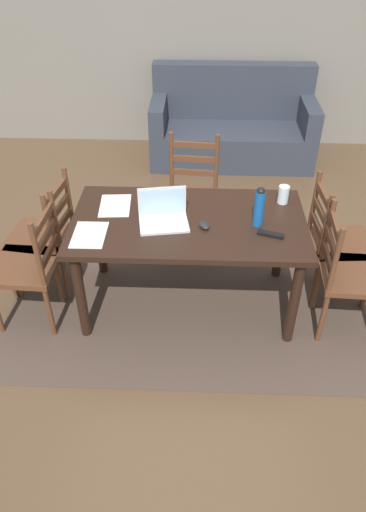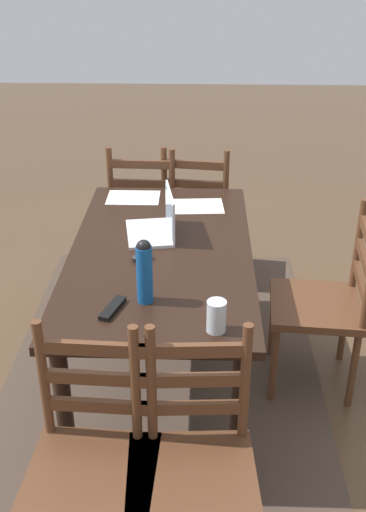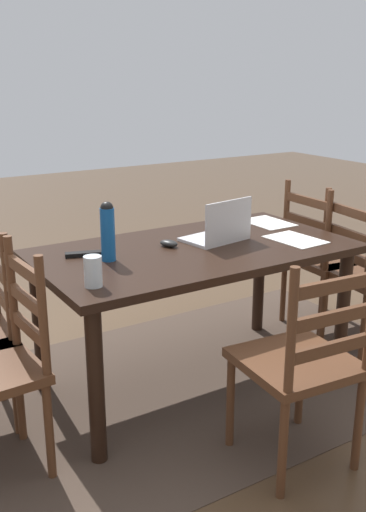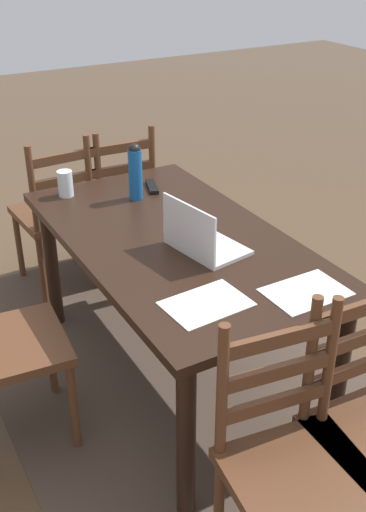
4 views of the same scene
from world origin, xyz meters
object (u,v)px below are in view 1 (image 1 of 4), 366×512
tv_remote (271,234)px  chair_left_far (44,237)px  chair_right_near (347,273)px  computer_mouse (204,225)px  chair_left_near (31,266)px  water_bottle (259,206)px  chair_right_far (337,243)px  couch (232,128)px  chair_far_head (192,196)px  dining_table (188,232)px  laptop (163,214)px  drinking_glass (283,195)px

tv_remote → chair_left_far: bearing=96.6°
chair_right_near → computer_mouse: chair_right_near is taller
chair_left_near → chair_right_near: same height
water_bottle → computer_mouse: size_ratio=2.78×
chair_right_far → chair_left_far: bearing=-179.9°
water_bottle → tv_remote: bearing=-58.8°
chair_right_near → couch: 2.77m
couch → chair_far_head: bearing=-103.6°
dining_table → chair_far_head: size_ratio=1.66×
laptop → computer_mouse: (0.27, -0.06, -0.04)m
chair_left_near → laptop: laptop is taller
couch → dining_table: bearing=-99.5°
chair_right_far → chair_right_near: 0.34m
couch → laptop: (-0.59, -2.54, 0.45)m
chair_far_head → drinking_glass: chair_far_head is taller
chair_far_head → chair_right_far: bearing=-30.4°
water_bottle → chair_left_far: bearing=172.5°
chair_left_far → chair_right_near: same height
chair_left_near → chair_left_far: (-0.00, 0.34, 0.00)m
chair_right_far → tv_remote: (-0.55, -0.33, 0.30)m
chair_left_far → chair_right_near: bearing=-8.9°
chair_left_near → chair_far_head: same height
drinking_glass → laptop: bearing=-161.6°
chair_far_head → couch: couch is taller
chair_left_near → computer_mouse: bearing=4.5°
chair_far_head → laptop: (-0.17, -0.82, 0.35)m
tv_remote → chair_far_head: bearing=46.8°
dining_table → water_bottle: water_bottle is taller
chair_far_head → water_bottle: water_bottle is taller
laptop → tv_remote: size_ratio=2.07×
water_bottle → computer_mouse: bearing=-172.4°
chair_left_near → water_bottle: water_bottle is taller
chair_right_near → drinking_glass: chair_right_near is taller
chair_left_near → couch: bearing=60.9°
chair_right_far → tv_remote: chair_right_far is taller
couch → tv_remote: 2.71m
chair_right_far → tv_remote: size_ratio=5.59×
tv_remote → couch: bearing=20.4°
dining_table → water_bottle: 0.52m
dining_table → tv_remote: size_ratio=9.30×
dining_table → laptop: size_ratio=4.50×
dining_table → laptop: bearing=-172.5°
chair_right_far → chair_right_near: size_ratio=1.00×
chair_left_near → water_bottle: size_ratio=3.41×
water_bottle → drinking_glass: (0.20, 0.29, -0.08)m
chair_right_near → dining_table: bearing=171.0°
chair_right_near → chair_left_near: bearing=-179.9°
drinking_glass → computer_mouse: size_ratio=1.29×
dining_table → chair_left_near: size_ratio=1.66×
water_bottle → laptop: bearing=178.9°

